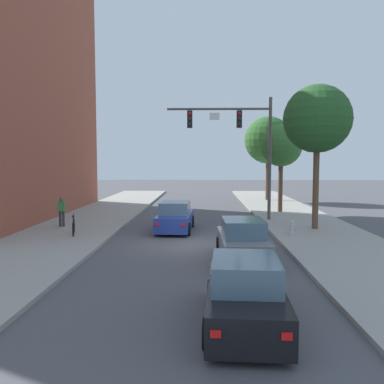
# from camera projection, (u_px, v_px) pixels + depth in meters

# --- Properties ---
(ground_plane) EXTENTS (120.00, 120.00, 0.00)m
(ground_plane) POSITION_uv_depth(u_px,v_px,m) (192.00, 245.00, 18.16)
(ground_plane) COLOR #4C4C51
(sidewalk_left) EXTENTS (5.00, 60.00, 0.15)m
(sidewalk_left) POSITION_uv_depth(u_px,v_px,m) (50.00, 242.00, 18.33)
(sidewalk_left) COLOR #99968E
(sidewalk_left) RESTS_ON ground
(sidewalk_right) EXTENTS (5.00, 60.00, 0.15)m
(sidewalk_right) POSITION_uv_depth(u_px,v_px,m) (337.00, 244.00, 17.97)
(sidewalk_right) COLOR #99968E
(sidewalk_right) RESTS_ON ground
(traffic_signal_mast) EXTENTS (6.43, 0.38, 7.50)m
(traffic_signal_mast) POSITION_uv_depth(u_px,v_px,m) (241.00, 135.00, 24.64)
(traffic_signal_mast) COLOR #514C47
(traffic_signal_mast) RESTS_ON sidewalk_right
(car_lead_blue) EXTENTS (1.98, 4.31, 1.60)m
(car_lead_blue) POSITION_uv_depth(u_px,v_px,m) (175.00, 218.00, 21.72)
(car_lead_blue) COLOR navy
(car_lead_blue) RESTS_ON ground
(car_following_grey) EXTENTS (1.92, 4.28, 1.60)m
(car_following_grey) POSITION_uv_depth(u_px,v_px,m) (243.00, 242.00, 15.31)
(car_following_grey) COLOR slate
(car_following_grey) RESTS_ON ground
(car_third_black) EXTENTS (2.00, 4.32, 1.60)m
(car_third_black) POSITION_uv_depth(u_px,v_px,m) (245.00, 294.00, 9.28)
(car_third_black) COLOR black
(car_third_black) RESTS_ON ground
(pedestrian_sidewalk_left_walker) EXTENTS (0.36, 0.22, 1.64)m
(pedestrian_sidewalk_left_walker) POSITION_uv_depth(u_px,v_px,m) (62.00, 210.00, 22.20)
(pedestrian_sidewalk_left_walker) COLOR #333338
(pedestrian_sidewalk_left_walker) RESTS_ON sidewalk_left
(bicycle_leaning) EXTENTS (0.54, 1.72, 0.98)m
(bicycle_leaning) POSITION_uv_depth(u_px,v_px,m) (74.00, 227.00, 19.88)
(bicycle_leaning) COLOR black
(bicycle_leaning) RESTS_ON sidewalk_left
(fire_hydrant) EXTENTS (0.48, 0.24, 0.72)m
(fire_hydrant) POSITION_uv_depth(u_px,v_px,m) (292.00, 228.00, 19.68)
(fire_hydrant) COLOR #B2B2B7
(fire_hydrant) RESTS_ON sidewalk_right
(street_tree_nearest) EXTENTS (3.58, 3.58, 7.64)m
(street_tree_nearest) POSITION_uv_depth(u_px,v_px,m) (317.00, 119.00, 21.14)
(street_tree_nearest) COLOR brown
(street_tree_nearest) RESTS_ON sidewalk_right
(street_tree_second) EXTENTS (2.96, 2.96, 6.18)m
(street_tree_second) POSITION_uv_depth(u_px,v_px,m) (281.00, 146.00, 28.26)
(street_tree_second) COLOR brown
(street_tree_second) RESTS_ON sidewalk_right
(street_tree_third) EXTENTS (4.33, 4.33, 7.69)m
(street_tree_third) POSITION_uv_depth(u_px,v_px,m) (268.00, 140.00, 36.93)
(street_tree_third) COLOR brown
(street_tree_third) RESTS_ON sidewalk_right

